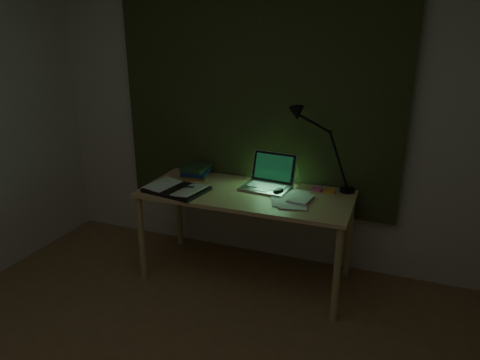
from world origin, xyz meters
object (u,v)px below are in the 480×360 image
Objects in this scene: open_textbook at (176,189)px; book_stack at (197,171)px; desk at (246,235)px; loose_papers at (295,197)px; desk_lamp at (351,152)px; laptop at (266,173)px.

open_textbook is 0.36m from book_stack.
desk is 4.66× the size of loose_papers.
open_textbook is 0.70× the size of desk_lamp.
laptop is 0.61m from book_stack.
loose_papers is at bearing -12.89° from book_stack.
open_textbook is 1.81× the size of book_stack.
laptop is at bearing 157.18° from loose_papers.
desk_lamp reaches higher than laptop.
loose_papers is 0.54× the size of desk_lamp.
laptop is at bearing 43.04° from desk.
loose_papers reaches higher than desk.
book_stack is (-0.01, 0.36, 0.03)m from open_textbook.
open_textbook is (-0.59, -0.27, -0.11)m from laptop.
open_textbook reaches higher than loose_papers.
book_stack is 0.39× the size of desk_lamp.
loose_papers is at bearing 20.38° from open_textbook.
book_stack is 0.87m from loose_papers.
desk is 0.97m from desk_lamp.
laptop is 0.66m from open_textbook.
loose_papers is (0.25, -0.10, -0.11)m from laptop.
laptop is 0.64× the size of desk_lamp.
laptop is at bearing -159.61° from desk_lamp.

